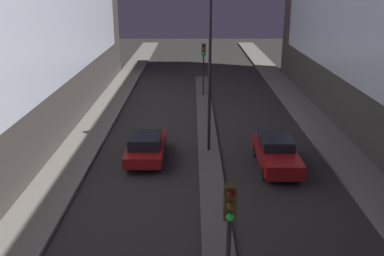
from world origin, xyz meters
name	(u,v)px	position (x,y,z in m)	size (l,w,h in m)	color
median_strip	(209,139)	(0.00, 18.20, 0.07)	(1.15, 34.41, 0.14)	#56544F
traffic_light_near	(231,226)	(0.00, 3.54, 3.21)	(0.32, 0.42, 4.16)	black
traffic_light_mid	(205,57)	(0.00, 28.29, 3.21)	(0.32, 0.42, 4.16)	black
street_lamp	(212,41)	(0.00, 16.21, 6.05)	(0.48, 0.48, 9.19)	black
car_left_lane	(147,146)	(-3.33, 15.22, 0.73)	(1.87, 4.38, 1.44)	maroon
car_right_lane	(278,152)	(3.33, 14.29, 0.78)	(1.80, 4.70, 1.52)	maroon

